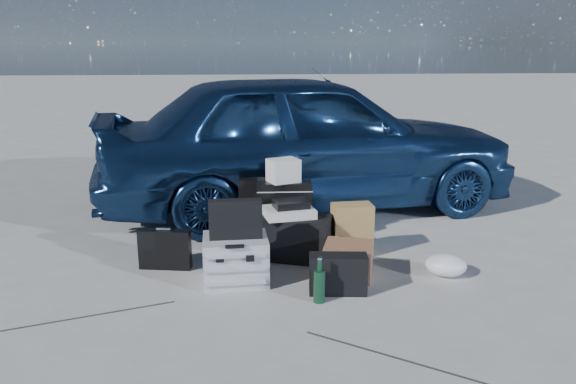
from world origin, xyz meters
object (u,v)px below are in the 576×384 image
object	(u,v)px
briefcase	(165,249)
cardboard_box	(348,260)
green_bottle	(319,281)
duffel_bag	(287,237)
car	(307,140)
suitcase_left	(265,210)
pelican_case	(236,259)
suitcase_right	(284,213)

from	to	relation	value
briefcase	cardboard_box	size ratio (longest dim) A/B	1.16
briefcase	green_bottle	xyz separation A→B (m)	(1.18, -0.72, -0.00)
duffel_bag	cardboard_box	distance (m)	0.64
car	cardboard_box	size ratio (longest dim) A/B	12.34
suitcase_left	green_bottle	size ratio (longest dim) A/B	1.83
car	pelican_case	distance (m)	2.21
green_bottle	suitcase_right	bearing A→B (deg)	97.83
car	green_bottle	bearing A→B (deg)	165.20
pelican_case	briefcase	xyz separation A→B (m)	(-0.58, 0.30, -0.01)
pelican_case	suitcase_left	bearing A→B (deg)	71.26
suitcase_right	suitcase_left	bearing A→B (deg)	146.07
duffel_bag	cardboard_box	world-z (taller)	duffel_bag
car	suitcase_left	bearing A→B (deg)	143.82
suitcase_left	cardboard_box	size ratio (longest dim) A/B	1.62
car	duffel_bag	size ratio (longest dim) A/B	6.09
pelican_case	briefcase	distance (m)	0.65
suitcase_left	cardboard_box	world-z (taller)	suitcase_left
cardboard_box	car	bearing A→B (deg)	93.46
green_bottle	cardboard_box	bearing A→B (deg)	56.34
suitcase_left	suitcase_right	distance (m)	0.21
briefcase	duffel_bag	bearing A→B (deg)	18.31
pelican_case	duffel_bag	distance (m)	0.63
duffel_bag	green_bottle	xyz separation A→B (m)	(0.17, -0.88, -0.02)
car	cardboard_box	bearing A→B (deg)	172.61
briefcase	cardboard_box	distance (m)	1.50
car	suitcase_left	world-z (taller)	car
duffel_bag	pelican_case	bearing A→B (deg)	-114.13
car	pelican_case	size ratio (longest dim) A/B	9.19
cardboard_box	duffel_bag	bearing A→B (deg)	135.09
pelican_case	cardboard_box	world-z (taller)	pelican_case
pelican_case	briefcase	bearing A→B (deg)	149.87
suitcase_right	green_bottle	size ratio (longest dim) A/B	1.82
briefcase	suitcase_left	world-z (taller)	suitcase_left
cardboard_box	green_bottle	xyz separation A→B (m)	(-0.29, -0.43, 0.03)
car	duffel_bag	xyz separation A→B (m)	(-0.33, -1.53, -0.59)
duffel_bag	cardboard_box	bearing A→B (deg)	-26.01
suitcase_right	cardboard_box	bearing A→B (deg)	-58.97
suitcase_right	green_bottle	bearing A→B (deg)	-81.13
car	duffel_bag	bearing A→B (deg)	156.85
briefcase	suitcase_left	distance (m)	1.05
pelican_case	green_bottle	world-z (taller)	pelican_case
car	cardboard_box	xyz separation A→B (m)	(0.12, -1.98, -0.63)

